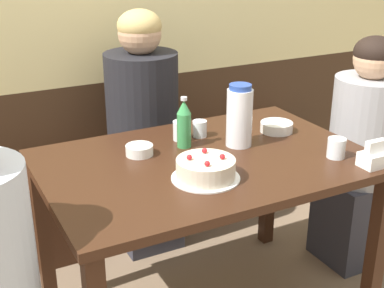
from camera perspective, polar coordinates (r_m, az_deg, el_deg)
back_wall at (r=2.92m, az=-8.72°, el=14.85°), size 4.80×0.04×2.50m
bench_seat at (r=3.02m, az=-6.24°, el=-5.16°), size 2.29×0.38×0.46m
dining_table at (r=2.15m, az=1.49°, el=-3.91°), size 1.28×0.86×0.75m
birthday_cake at (r=1.92m, az=1.47°, el=-2.71°), size 0.25×0.25×0.10m
water_pitcher at (r=2.21m, az=5.08°, el=2.99°), size 0.11×0.11×0.26m
soju_bottle at (r=2.19m, az=-0.86°, el=2.20°), size 0.06×0.06×0.22m
napkin_holder at (r=2.14m, az=18.89°, el=-1.30°), size 0.11×0.08×0.11m
bowl_soup_white at (r=2.41m, az=9.00°, el=1.81°), size 0.14×0.14×0.04m
bowl_rice_small at (r=2.14m, az=-5.63°, el=-0.65°), size 0.11×0.11×0.04m
glass_water_tall at (r=2.28m, az=-1.11°, el=1.45°), size 0.08×0.08×0.08m
glass_tumbler_short at (r=2.32m, az=0.82°, el=1.65°), size 0.06×0.06×0.07m
glass_shot_small at (r=2.18m, az=15.14°, el=-0.41°), size 0.07×0.07×0.08m
person_pale_blue_shirt at (r=2.74m, az=17.67°, el=-1.48°), size 0.34×0.34×1.15m
person_grey_tee at (r=2.75m, az=-5.22°, el=1.08°), size 0.36×0.36×1.25m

